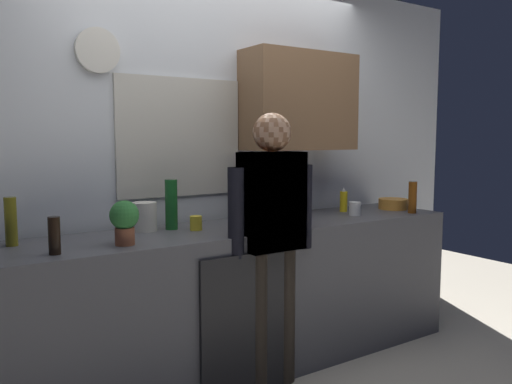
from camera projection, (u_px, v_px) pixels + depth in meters
ground_plane at (271, 384)px, 3.08m from camera, size 8.00×8.00×0.00m
kitchen_counter at (244, 297)px, 3.28m from camera, size 3.06×0.64×0.91m
dishwasher_panel at (245, 326)px, 2.90m from camera, size 0.56×0.02×0.82m
back_wall_assembly at (221, 153)px, 3.55m from camera, size 4.66×0.42×2.60m
coffee_maker at (261, 197)px, 3.53m from camera, size 0.20×0.20×0.33m
bottle_olive_oil at (11, 222)px, 2.62m from camera, size 0.06×0.06×0.25m
bottle_dark_sauce at (54, 236)px, 2.44m from camera, size 0.06×0.06×0.18m
bottle_red_vinegar at (305, 209)px, 3.20m from camera, size 0.06×0.06×0.22m
bottle_green_wine at (171, 204)px, 3.09m from camera, size 0.07×0.07×0.30m
bottle_amber_beer at (412, 197)px, 3.75m from camera, size 0.06×0.06×0.23m
cup_yellow_cup at (196, 223)px, 3.07m from camera, size 0.07×0.07×0.08m
cup_white_mug at (355, 209)px, 3.66m from camera, size 0.08×0.08×0.09m
mixing_bowl at (393, 204)px, 3.97m from camera, size 0.22×0.22×0.08m
potted_plant at (124, 219)px, 2.65m from camera, size 0.15×0.15×0.23m
dish_soap at (344, 201)px, 3.84m from camera, size 0.06×0.06×0.18m
storage_canister at (145, 217)px, 3.04m from camera, size 0.14×0.14×0.17m
person_at_sink at (272, 227)px, 2.98m from camera, size 0.57×0.22×1.60m
person_guest at (272, 227)px, 2.98m from camera, size 0.57×0.22×1.60m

